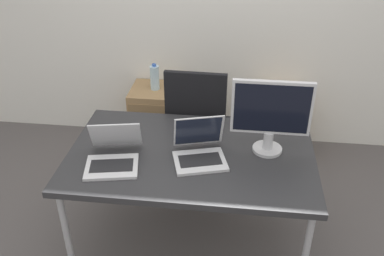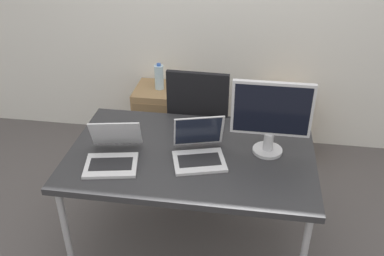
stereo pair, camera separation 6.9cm
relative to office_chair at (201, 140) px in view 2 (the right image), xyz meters
name	(u,v)px [view 2 (the right image)]	position (x,y,z in m)	size (l,w,h in m)	color
ground_plane	(191,241)	(0.03, -0.73, -0.38)	(14.00, 14.00, 0.00)	#514C4C
wall_back	(217,1)	(0.03, 0.73, 0.92)	(10.00, 0.05, 2.60)	silver
desk	(191,159)	(0.03, -0.73, 0.32)	(1.50, 0.94, 0.74)	#28282B
office_chair	(201,140)	(0.00, 0.00, 0.00)	(0.56, 0.57, 1.04)	#232326
cabinet_left	(161,117)	(-0.44, 0.49, -0.09)	(0.44, 0.41, 0.57)	#99754C
cabinet_right	(281,126)	(0.65, 0.49, -0.09)	(0.44, 0.41, 0.57)	#99754C
water_bottle	(159,77)	(-0.44, 0.49, 0.30)	(0.08, 0.08, 0.24)	silver
laptop_left	(199,151)	(0.09, -0.77, 0.41)	(0.36, 0.38, 0.24)	silver
laptop_right	(113,154)	(-0.41, -0.88, 0.41)	(0.34, 0.40, 0.23)	silver
monitor	(271,116)	(0.49, -0.64, 0.62)	(0.47, 0.18, 0.47)	#B7B7BC
coffee_cup_white	(185,130)	(-0.03, -0.56, 0.42)	(0.08, 0.08, 0.11)	white
coffee_cup_brown	(198,127)	(0.04, -0.50, 0.41)	(0.08, 0.08, 0.10)	maroon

